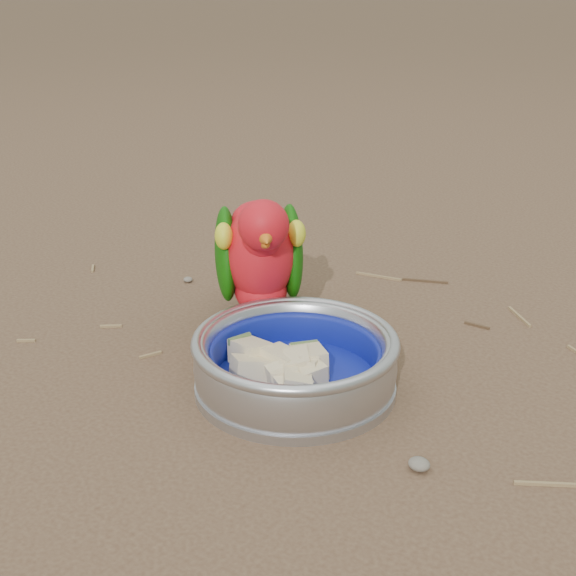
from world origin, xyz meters
The scene contains 6 objects.
ground centered at (0.00, 0.00, 0.00)m, with size 60.00×60.00×0.00m, color brown.
food_bowl centered at (0.06, 0.04, 0.01)m, with size 0.21×0.21×0.02m, color #B2B2BA.
bowl_wall centered at (0.06, 0.04, 0.04)m, with size 0.21×0.21×0.04m, color #B2B2BA, non-canonical shape.
fruit_wedges centered at (0.06, 0.04, 0.03)m, with size 0.12×0.12×0.03m, color beige, non-canonical shape.
lory_parrot centered at (-0.06, 0.12, 0.09)m, with size 0.10×0.21×0.17m, color red, non-canonical shape.
ground_debris centered at (0.03, 0.06, 0.00)m, with size 0.90×0.80×0.01m, color olive, non-canonical shape.
Camera 1 is at (0.50, -0.54, 0.42)m, focal length 50.00 mm.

